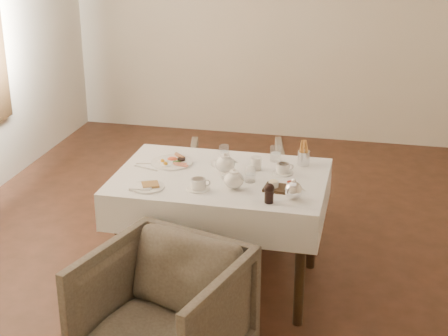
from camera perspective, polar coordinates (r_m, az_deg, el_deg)
table at (r=4.21m, az=-0.27°, el=-2.09°), size 1.28×0.88×0.75m
armchair_near at (r=3.59m, az=-5.07°, el=-12.07°), size 0.92×0.94×0.69m
armchair_far at (r=5.06m, az=1.08°, el=-1.78°), size 0.82×0.84×0.64m
breakfast_plate at (r=4.37m, az=-4.31°, el=0.53°), size 0.27×0.27×0.03m
side_plate at (r=4.01m, az=-6.45°, el=-1.55°), size 0.20×0.19×0.02m
teapot_centre at (r=4.18m, az=0.09°, el=0.45°), size 0.19×0.17×0.13m
teapot_front at (r=3.96m, az=0.82°, el=-0.87°), size 0.19×0.17×0.13m
creamer at (r=4.25m, az=2.68°, el=0.40°), size 0.09×0.09×0.08m
teacup_near at (r=3.96m, az=-2.15°, el=-1.39°), size 0.14×0.14×0.07m
teacup_far at (r=4.20m, az=4.93°, el=-0.09°), size 0.13×0.13×0.06m
glass_left at (r=4.42m, az=0.00°, el=1.35°), size 0.07×0.07×0.09m
glass_mid at (r=4.06m, az=2.19°, el=-0.54°), size 0.08×0.08×0.09m
glass_right at (r=4.39m, az=4.31°, el=1.19°), size 0.09×0.09×0.10m
condiment_board at (r=3.97m, az=4.72°, el=-1.61°), size 0.20×0.14×0.05m
pepper_mill_left at (r=3.79m, az=3.71°, el=-2.16°), size 0.06×0.06×0.10m
pepper_mill_right at (r=3.79m, az=3.78°, el=-2.09°), size 0.06×0.06×0.12m
silver_pot at (r=3.83m, az=5.80°, el=-1.75°), size 0.14×0.13×0.13m
fries_cup at (r=4.33m, az=6.66°, el=1.15°), size 0.08×0.08×0.16m
cutlery_fork at (r=4.37m, az=-6.22°, el=0.35°), size 0.17×0.04×0.00m
cutlery_knife at (r=4.30m, az=-6.52°, el=-0.03°), size 0.17×0.07×0.00m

